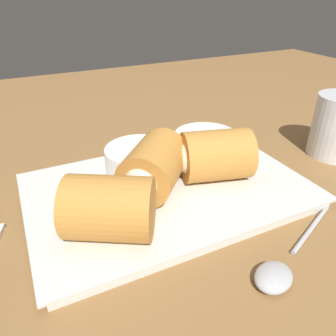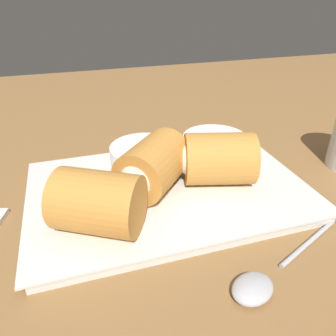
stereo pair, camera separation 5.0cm
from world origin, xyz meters
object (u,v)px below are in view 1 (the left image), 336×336
Objects in this scene: serving_plate at (168,191)px; spoon at (279,270)px; dipping_bowl_far at (205,144)px; dipping_bowl_near at (140,159)px.

serving_plate reaches higher than spoon.
serving_plate is 9.97cm from dipping_bowl_far.
serving_plate is at bearing 102.59° from spoon.
serving_plate is 3.77× the size of dipping_bowl_far.
dipping_bowl_near is 21.37cm from spoon.
spoon is at bearing -102.98° from dipping_bowl_far.
spoon is (-4.76, -20.65, -2.67)cm from dipping_bowl_far.
serving_plate is 2.11× the size of spoon.
serving_plate is at bearing -70.84° from dipping_bowl_near.
dipping_bowl_far is (9.95, 0.10, 0.00)cm from dipping_bowl_near.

